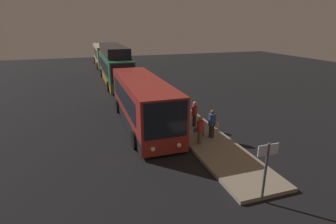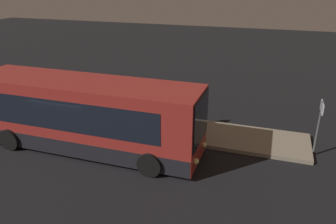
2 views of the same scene
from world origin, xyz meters
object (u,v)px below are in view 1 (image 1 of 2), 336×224
passenger_waiting (212,123)px  passenger_boarding (200,129)px  suitcase (201,130)px  trash_bin (179,104)px  bus_third (104,55)px  sign_post (266,163)px  bus_second (114,66)px  bus_lead (143,102)px  passenger_with_bags (195,113)px

passenger_waiting → passenger_boarding: bearing=-12.9°
suitcase → trash_bin: bearing=173.5°
bus_third → sign_post: bearing=3.7°
bus_second → bus_third: bearing=-180.0°
passenger_waiting → trash_bin: bearing=-132.6°
bus_lead → passenger_boarding: bearing=26.4°
bus_second → suitcase: size_ratio=14.41×
bus_second → suitcase: (17.73, 2.75, -1.37)m
sign_post → trash_bin: (-11.62, 0.95, -1.16)m
bus_lead → bus_second: size_ratio=0.81×
bus_lead → passenger_waiting: 5.02m
passenger_with_bags → trash_bin: size_ratio=2.56×
bus_second → bus_third: size_ratio=1.19×
bus_third → bus_lead: bearing=0.0°
bus_third → passenger_boarding: bus_third is taller
bus_lead → sign_post: bus_lead is taller
trash_bin → bus_second: bearing=-164.7°
suitcase → sign_post: 6.30m
bus_second → passenger_with_bags: 16.56m
bus_third → passenger_waiting: bus_third is taller
passenger_with_bags → bus_third: bearing=34.9°
passenger_boarding → passenger_waiting: 1.17m
bus_second → trash_bin: (12.30, 3.37, -1.37)m
passenger_waiting → trash_bin: passenger_waiting is taller
sign_post → passenger_with_bags: bearing=176.0°
sign_post → trash_bin: bearing=175.3°
bus_third → passenger_waiting: 32.04m
passenger_with_bags → trash_bin: 4.05m
bus_lead → sign_post: (9.53, 2.41, 0.13)m
bus_third → suitcase: bus_third is taller
passenger_waiting → trash_bin: (-5.92, 0.16, -0.56)m
bus_second → sign_post: 24.04m
passenger_boarding → sign_post: size_ratio=0.69×
bus_lead → passenger_boarding: 4.92m
bus_second → sign_post: size_ratio=5.53×
passenger_boarding → sign_post: (5.14, 0.24, 0.64)m
bus_second → sign_post: (23.91, 2.41, -0.21)m
passenger_boarding → trash_bin: bearing=23.7°
sign_post → bus_third: bearing=-176.3°
bus_third → passenger_with_bags: bus_third is taller
bus_third → sign_post: bus_third is taller
bus_third → passenger_with_bags: 30.08m
passenger_boarding → passenger_waiting: bearing=-27.7°
bus_second → passenger_with_bags: size_ratio=7.61×
bus_second → trash_bin: 12.82m
bus_third → sign_post: (37.57, 2.41, 0.02)m
bus_lead → passenger_waiting: size_ratio=6.10×
suitcase → bus_lead: bearing=-140.6°
bus_lead → bus_third: bearing=-180.0°
sign_post → trash_bin: sign_post is taller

